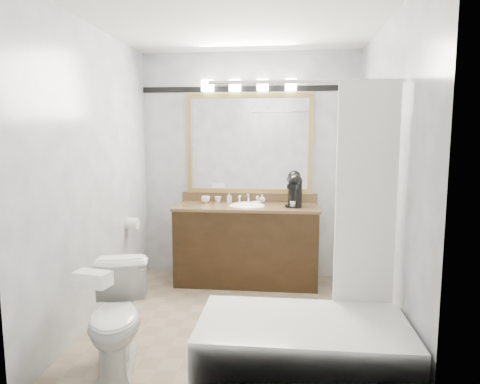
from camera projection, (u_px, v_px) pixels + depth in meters
name	position (u px, v px, depth m)	size (l,w,h in m)	color
room	(236.00, 178.00, 3.52)	(2.42, 2.62, 2.52)	gray
vanity	(247.00, 243.00, 4.62)	(1.53, 0.58, 0.97)	black
mirror	(249.00, 144.00, 4.75)	(1.40, 0.04, 1.10)	tan
vanity_light_bar	(249.00, 85.00, 4.61)	(1.02, 0.14, 0.12)	silver
accent_stripe	(249.00, 89.00, 4.68)	(2.40, 0.01, 0.06)	black
bathtub	(306.00, 345.00, 2.70)	(1.30, 0.75, 1.96)	white
tp_roll	(133.00, 224.00, 4.36)	(0.12, 0.12, 0.11)	white
toilet	(118.00, 317.00, 2.95)	(0.39, 0.68, 0.70)	white
tissue_box	(93.00, 279.00, 2.56)	(0.21, 0.12, 0.09)	white
coffee_maker	(295.00, 190.00, 4.49)	(0.18, 0.22, 0.34)	black
cup_left	(206.00, 199.00, 4.75)	(0.09, 0.09, 0.07)	white
cup_right	(218.00, 200.00, 4.77)	(0.07, 0.07, 0.07)	white
soap_bottle_a	(229.00, 197.00, 4.79)	(0.05, 0.05, 0.11)	white
soap_bottle_b	(262.00, 198.00, 4.76)	(0.07, 0.07, 0.09)	white
soap_bar	(256.00, 203.00, 4.67)	(0.09, 0.05, 0.03)	#EAEAC1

